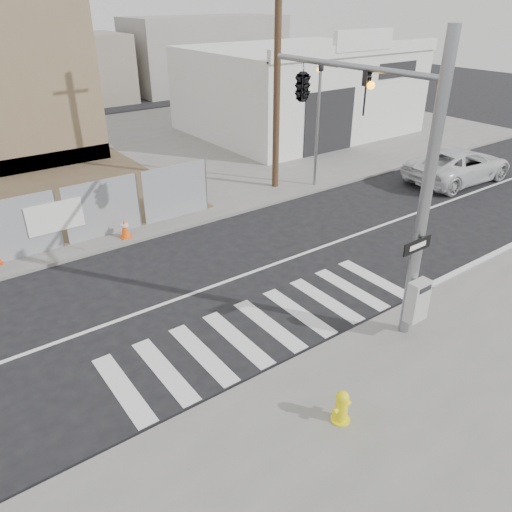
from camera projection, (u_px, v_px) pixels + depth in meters
ground at (217, 285)px, 14.70m from camera, size 100.00×100.00×0.00m
sidewalk_far at (66, 166)px, 24.67m from camera, size 50.00×20.00×0.12m
signal_pole at (340, 123)px, 12.32m from camera, size 0.96×5.87×7.00m
far_signal_pole at (319, 107)px, 20.56m from camera, size 0.16×0.20×5.60m
concrete_wall_right at (41, 98)px, 22.92m from camera, size 5.50×1.30×8.00m
auto_shop at (297, 89)px, 30.11m from camera, size 12.00×10.20×5.95m
utility_pole_right at (277, 63)px, 19.61m from camera, size 1.60×0.28×10.00m
fire_hydrant at (342, 406)px, 9.70m from camera, size 0.45×0.43×0.72m
suv at (459, 165)px, 22.58m from camera, size 5.50×2.68×1.50m
traffic_cone_d at (125, 228)px, 17.16m from camera, size 0.39×0.39×0.71m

